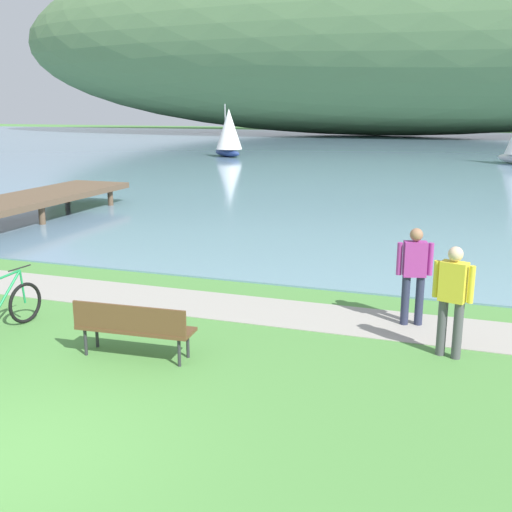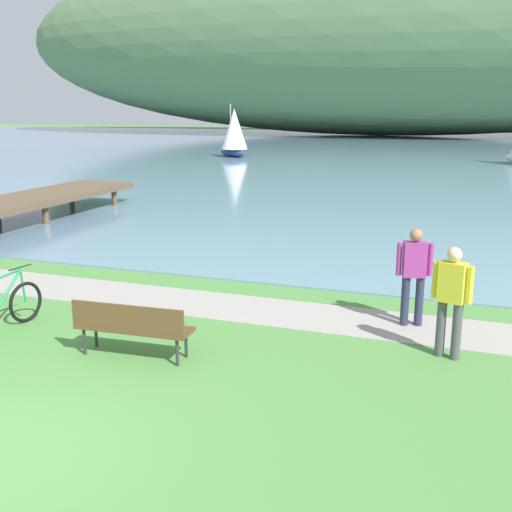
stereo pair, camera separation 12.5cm
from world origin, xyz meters
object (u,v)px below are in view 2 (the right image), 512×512
bicycle_leaning_near_bench (1,309)px  sailboat_nearest_to_shore (234,132)px  person_at_shoreline (414,271)px  person_on_the_grass (451,295)px  park_bench_near_camera (132,325)px

bicycle_leaning_near_bench → sailboat_nearest_to_shore: sailboat_nearest_to_shore is taller
person_at_shoreline → sailboat_nearest_to_shore: (-15.80, 31.87, 0.84)m
sailboat_nearest_to_shore → person_at_shoreline: bearing=-63.6°
person_on_the_grass → sailboat_nearest_to_shore: 36.97m
park_bench_near_camera → bicycle_leaning_near_bench: size_ratio=1.03×
bicycle_leaning_near_bench → person_at_shoreline: size_ratio=1.03×
park_bench_near_camera → bicycle_leaning_near_bench: bearing=174.4°
park_bench_near_camera → person_on_the_grass: (4.46, 1.60, 0.46)m
person_at_shoreline → bicycle_leaning_near_bench: bearing=-158.3°
bicycle_leaning_near_bench → sailboat_nearest_to_shore: size_ratio=0.47×
park_bench_near_camera → person_on_the_grass: size_ratio=1.07×
bicycle_leaning_near_bench → park_bench_near_camera: bearing=-5.6°
person_at_shoreline → person_on_the_grass: (0.65, -1.23, 0.00)m
person_at_shoreline → person_on_the_grass: 1.39m
park_bench_near_camera → person_at_shoreline: (3.81, 2.83, 0.46)m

